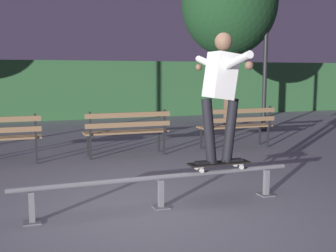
{
  "coord_description": "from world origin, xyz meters",
  "views": [
    {
      "loc": [
        -1.47,
        -4.27,
        1.57
      ],
      "look_at": [
        0.38,
        0.86,
        0.85
      ],
      "focal_mm": 43.19,
      "sensor_mm": 36.0,
      "label": 1
    }
  ],
  "objects": [
    {
      "name": "park_bench_right_center",
      "position": [
        2.69,
        3.06,
        0.54
      ],
      "size": [
        1.6,
        0.43,
        0.88
      ],
      "color": "black",
      "rests_on": "ground"
    },
    {
      "name": "lamp_post_right",
      "position": [
        4.69,
        5.14,
        2.48
      ],
      "size": [
        0.32,
        0.32,
        3.9
      ],
      "color": "black",
      "rests_on": "ground"
    },
    {
      "name": "skateboard",
      "position": [
        0.75,
        0.06,
        0.47
      ],
      "size": [
        0.78,
        0.21,
        0.09
      ],
      "color": "black",
      "rests_on": "grind_rail"
    },
    {
      "name": "park_bench_left_center",
      "position": [
        0.35,
        3.06,
        0.54
      ],
      "size": [
        1.6,
        0.43,
        0.88
      ],
      "color": "black",
      "rests_on": "ground"
    },
    {
      "name": "hedge_backdrop",
      "position": [
        0.0,
        10.09,
        0.99
      ],
      "size": [
        24.0,
        1.2,
        1.98
      ],
      "primitive_type": "cube",
      "color": "#2D5B33",
      "rests_on": "ground"
    },
    {
      "name": "skateboarder",
      "position": [
        0.75,
        0.06,
        1.4
      ],
      "size": [
        0.62,
        1.41,
        1.56
      ],
      "color": "black",
      "rests_on": "skateboard"
    },
    {
      "name": "ground_plane",
      "position": [
        0.0,
        0.0,
        0.0
      ],
      "size": [
        90.0,
        90.0,
        0.0
      ],
      "primitive_type": "plane",
      "color": "slate"
    },
    {
      "name": "grind_rail",
      "position": [
        -0.0,
        0.06,
        0.3
      ],
      "size": [
        3.37,
        0.18,
        0.39
      ],
      "color": "slate",
      "rests_on": "ground"
    },
    {
      "name": "tree_far_right",
      "position": [
        3.97,
        5.89,
        3.45
      ],
      "size": [
        2.62,
        2.62,
        4.91
      ],
      "color": "brown",
      "rests_on": "ground"
    }
  ]
}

